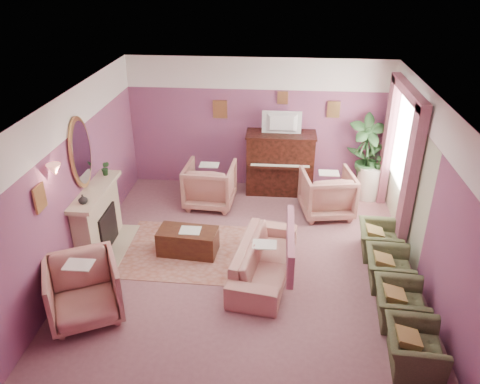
# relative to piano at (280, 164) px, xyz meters

# --- Properties ---
(floor) EXTENTS (5.50, 6.00, 0.01)m
(floor) POSITION_rel_piano_xyz_m (-0.50, -2.68, -0.65)
(floor) COLOR #88575E
(floor) RESTS_ON ground
(ceiling) EXTENTS (5.50, 6.00, 0.01)m
(ceiling) POSITION_rel_piano_xyz_m (-0.50, -2.68, 2.15)
(ceiling) COLOR white
(ceiling) RESTS_ON wall_back
(wall_back) EXTENTS (5.50, 0.02, 2.80)m
(wall_back) POSITION_rel_piano_xyz_m (-0.50, 0.32, 0.75)
(wall_back) COLOR #6F4070
(wall_back) RESTS_ON floor
(wall_front) EXTENTS (5.50, 0.02, 2.80)m
(wall_front) POSITION_rel_piano_xyz_m (-0.50, -5.68, 0.75)
(wall_front) COLOR #6F4070
(wall_front) RESTS_ON floor
(wall_left) EXTENTS (0.02, 6.00, 2.80)m
(wall_left) POSITION_rel_piano_xyz_m (-3.25, -2.68, 0.75)
(wall_left) COLOR #6F4070
(wall_left) RESTS_ON floor
(wall_right) EXTENTS (0.02, 6.00, 2.80)m
(wall_right) POSITION_rel_piano_xyz_m (2.25, -2.68, 0.75)
(wall_right) COLOR #6F4070
(wall_right) RESTS_ON floor
(picture_rail_band) EXTENTS (5.50, 0.01, 0.65)m
(picture_rail_band) POSITION_rel_piano_xyz_m (-0.50, 0.31, 1.82)
(picture_rail_band) COLOR white
(picture_rail_band) RESTS_ON wall_back
(stripe_panel) EXTENTS (0.01, 3.00, 2.15)m
(stripe_panel) POSITION_rel_piano_xyz_m (2.23, -1.38, 0.42)
(stripe_panel) COLOR beige
(stripe_panel) RESTS_ON wall_right
(fireplace_surround) EXTENTS (0.30, 1.40, 1.10)m
(fireplace_surround) POSITION_rel_piano_xyz_m (-3.09, -2.48, -0.10)
(fireplace_surround) COLOR #C7B490
(fireplace_surround) RESTS_ON floor
(fireplace_inset) EXTENTS (0.18, 0.72, 0.68)m
(fireplace_inset) POSITION_rel_piano_xyz_m (-2.99, -2.48, -0.25)
(fireplace_inset) COLOR black
(fireplace_inset) RESTS_ON floor
(fire_ember) EXTENTS (0.06, 0.54, 0.10)m
(fire_ember) POSITION_rel_piano_xyz_m (-2.95, -2.48, -0.43)
(fire_ember) COLOR orange
(fire_ember) RESTS_ON floor
(mantel_shelf) EXTENTS (0.40, 1.55, 0.07)m
(mantel_shelf) POSITION_rel_piano_xyz_m (-3.06, -2.48, 0.47)
(mantel_shelf) COLOR #C7B490
(mantel_shelf) RESTS_ON fireplace_surround
(hearth) EXTENTS (0.55, 1.50, 0.02)m
(hearth) POSITION_rel_piano_xyz_m (-2.89, -2.48, -0.64)
(hearth) COLOR #C7B490
(hearth) RESTS_ON floor
(mirror_frame) EXTENTS (0.04, 0.72, 1.20)m
(mirror_frame) POSITION_rel_piano_xyz_m (-3.20, -2.48, 1.15)
(mirror_frame) COLOR tan
(mirror_frame) RESTS_ON wall_left
(mirror_glass) EXTENTS (0.01, 0.60, 1.06)m
(mirror_glass) POSITION_rel_piano_xyz_m (-3.17, -2.48, 1.15)
(mirror_glass) COLOR #B3B7D0
(mirror_glass) RESTS_ON wall_left
(sconce_shade) EXTENTS (0.20, 0.20, 0.16)m
(sconce_shade) POSITION_rel_piano_xyz_m (-3.12, -3.53, 1.33)
(sconce_shade) COLOR #F28973
(sconce_shade) RESTS_ON wall_left
(piano) EXTENTS (1.40, 0.60, 1.30)m
(piano) POSITION_rel_piano_xyz_m (0.00, 0.00, 0.00)
(piano) COLOR black
(piano) RESTS_ON floor
(piano_keyshelf) EXTENTS (1.30, 0.12, 0.06)m
(piano_keyshelf) POSITION_rel_piano_xyz_m (-0.00, -0.35, 0.07)
(piano_keyshelf) COLOR black
(piano_keyshelf) RESTS_ON piano
(piano_keys) EXTENTS (1.20, 0.08, 0.02)m
(piano_keys) POSITION_rel_piano_xyz_m (0.00, -0.35, 0.11)
(piano_keys) COLOR #ECE7CE
(piano_keys) RESTS_ON piano
(piano_top) EXTENTS (1.45, 0.65, 0.04)m
(piano_top) POSITION_rel_piano_xyz_m (0.00, 0.00, 0.66)
(piano_top) COLOR black
(piano_top) RESTS_ON piano
(television) EXTENTS (0.80, 0.12, 0.48)m
(television) POSITION_rel_piano_xyz_m (0.00, -0.05, 0.95)
(television) COLOR black
(television) RESTS_ON piano
(print_back_left) EXTENTS (0.30, 0.03, 0.38)m
(print_back_left) POSITION_rel_piano_xyz_m (-1.30, 0.28, 1.07)
(print_back_left) COLOR tan
(print_back_left) RESTS_ON wall_back
(print_back_right) EXTENTS (0.26, 0.03, 0.34)m
(print_back_right) POSITION_rel_piano_xyz_m (1.05, 0.28, 1.13)
(print_back_right) COLOR tan
(print_back_right) RESTS_ON wall_back
(print_back_mid) EXTENTS (0.22, 0.03, 0.26)m
(print_back_mid) POSITION_rel_piano_xyz_m (0.00, 0.28, 1.35)
(print_back_mid) COLOR tan
(print_back_mid) RESTS_ON wall_back
(print_left_wall) EXTENTS (0.03, 0.28, 0.36)m
(print_left_wall) POSITION_rel_piano_xyz_m (-3.21, -3.88, 1.07)
(print_left_wall) COLOR tan
(print_left_wall) RESTS_ON wall_left
(window_blind) EXTENTS (0.03, 1.40, 1.80)m
(window_blind) POSITION_rel_piano_xyz_m (2.20, -1.13, 1.05)
(window_blind) COLOR beige
(window_blind) RESTS_ON wall_right
(curtain_left) EXTENTS (0.16, 0.34, 2.60)m
(curtain_left) POSITION_rel_piano_xyz_m (2.12, -2.05, 0.65)
(curtain_left) COLOR #9D566A
(curtain_left) RESTS_ON floor
(curtain_right) EXTENTS (0.16, 0.34, 2.60)m
(curtain_right) POSITION_rel_piano_xyz_m (2.12, -0.21, 0.65)
(curtain_right) COLOR #9D566A
(curtain_right) RESTS_ON floor
(pelmet) EXTENTS (0.16, 2.20, 0.16)m
(pelmet) POSITION_rel_piano_xyz_m (2.12, -1.13, 1.91)
(pelmet) COLOR #9D566A
(pelmet) RESTS_ON wall_right
(mantel_plant) EXTENTS (0.16, 0.16, 0.28)m
(mantel_plant) POSITION_rel_piano_xyz_m (-3.05, -1.93, 0.64)
(mantel_plant) COLOR #234C23
(mantel_plant) RESTS_ON mantel_shelf
(mantel_vase) EXTENTS (0.16, 0.16, 0.16)m
(mantel_vase) POSITION_rel_piano_xyz_m (-3.05, -2.98, 0.58)
(mantel_vase) COLOR white
(mantel_vase) RESTS_ON mantel_shelf
(area_rug) EXTENTS (2.53, 1.84, 0.01)m
(area_rug) POSITION_rel_piano_xyz_m (-1.44, -2.47, -0.64)
(area_rug) COLOR #A26758
(area_rug) RESTS_ON floor
(coffee_table) EXTENTS (1.04, 0.58, 0.45)m
(coffee_table) POSITION_rel_piano_xyz_m (-1.53, -2.51, -0.43)
(coffee_table) COLOR #3E2013
(coffee_table) RESTS_ON floor
(table_paper) EXTENTS (0.35, 0.28, 0.01)m
(table_paper) POSITION_rel_piano_xyz_m (-1.48, -2.51, -0.20)
(table_paper) COLOR beige
(table_paper) RESTS_ON coffee_table
(sofa) EXTENTS (0.67, 2.01, 0.81)m
(sofa) POSITION_rel_piano_xyz_m (-0.20, -3.01, -0.24)
(sofa) COLOR tan
(sofa) RESTS_ON floor
(sofa_throw) EXTENTS (0.10, 1.52, 0.56)m
(sofa_throw) POSITION_rel_piano_xyz_m (0.20, -3.01, -0.05)
(sofa_throw) COLOR #9D566A
(sofa_throw) RESTS_ON sofa
(floral_armchair_left) EXTENTS (0.95, 0.95, 1.00)m
(floral_armchair_left) POSITION_rel_piano_xyz_m (-1.41, -0.72, -0.15)
(floral_armchair_left) COLOR tan
(floral_armchair_left) RESTS_ON floor
(floral_armchair_right) EXTENTS (0.95, 0.95, 1.00)m
(floral_armchair_right) POSITION_rel_piano_xyz_m (0.94, -0.90, -0.15)
(floral_armchair_right) COLOR tan
(floral_armchair_right) RESTS_ON floor
(floral_armchair_front) EXTENTS (0.95, 0.95, 1.00)m
(floral_armchair_front) POSITION_rel_piano_xyz_m (-2.68, -4.19, -0.15)
(floral_armchair_front) COLOR tan
(floral_armchair_front) RESTS_ON floor
(olive_chair_a) EXTENTS (0.56, 0.80, 0.69)m
(olive_chair_a) POSITION_rel_piano_xyz_m (1.73, -4.70, -0.30)
(olive_chair_a) COLOR #4B5532
(olive_chair_a) RESTS_ON floor
(olive_chair_b) EXTENTS (0.56, 0.80, 0.69)m
(olive_chair_b) POSITION_rel_piano_xyz_m (1.73, -3.88, -0.30)
(olive_chair_b) COLOR #4B5532
(olive_chair_b) RESTS_ON floor
(olive_chair_c) EXTENTS (0.56, 0.80, 0.69)m
(olive_chair_c) POSITION_rel_piano_xyz_m (1.73, -3.06, -0.30)
(olive_chair_c) COLOR #4B5532
(olive_chair_c) RESTS_ON floor
(olive_chair_d) EXTENTS (0.56, 0.80, 0.69)m
(olive_chair_d) POSITION_rel_piano_xyz_m (1.73, -2.24, -0.30)
(olive_chair_d) COLOR #4B5532
(olive_chair_d) RESTS_ON floor
(side_table) EXTENTS (0.52, 0.52, 0.70)m
(side_table) POSITION_rel_piano_xyz_m (1.89, -0.11, -0.30)
(side_table) COLOR silver
(side_table) RESTS_ON floor
(side_plant_big) EXTENTS (0.30, 0.30, 0.34)m
(side_plant_big) POSITION_rel_piano_xyz_m (1.89, -0.11, 0.22)
(side_plant_big) COLOR #234C23
(side_plant_big) RESTS_ON side_table
(side_plant_small) EXTENTS (0.16, 0.16, 0.28)m
(side_plant_small) POSITION_rel_piano_xyz_m (2.01, -0.21, 0.19)
(side_plant_small) COLOR #234C23
(side_plant_small) RESTS_ON side_table
(palm_pot) EXTENTS (0.34, 0.34, 0.34)m
(palm_pot) POSITION_rel_piano_xyz_m (1.75, -0.05, -0.48)
(palm_pot) COLOR #9B4B3A
(palm_pot) RESTS_ON floor
(palm_plant) EXTENTS (0.76, 0.76, 1.44)m
(palm_plant) POSITION_rel_piano_xyz_m (1.75, -0.05, 0.41)
(palm_plant) COLOR #234C23
(palm_plant) RESTS_ON palm_pot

